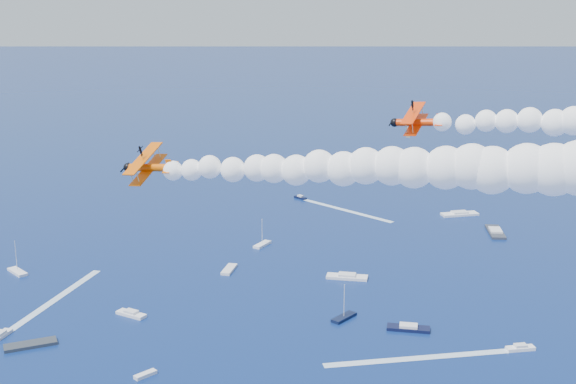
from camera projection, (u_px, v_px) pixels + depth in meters
The scene contains 5 objects.
biplane_lead at pixel (418, 122), 96.26m from camera, with size 6.82×7.65×4.61m, color #FF3805, non-canonical shape.
biplane_trail at pixel (150, 168), 90.34m from camera, with size 6.71×7.52×4.53m, color #EE5C05, non-canonical shape.
smoke_trail_trail at pixel (443, 168), 78.26m from camera, with size 67.33×21.16×11.92m, color white, non-canonical shape.
spectator_boats at pixel (458, 294), 183.92m from camera, with size 218.81×151.24×0.70m.
boat_wakes at pixel (275, 276), 196.56m from camera, with size 105.48×126.52×0.04m.
Camera 1 is at (60.78, -56.02, 70.78)m, focal length 47.95 mm.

